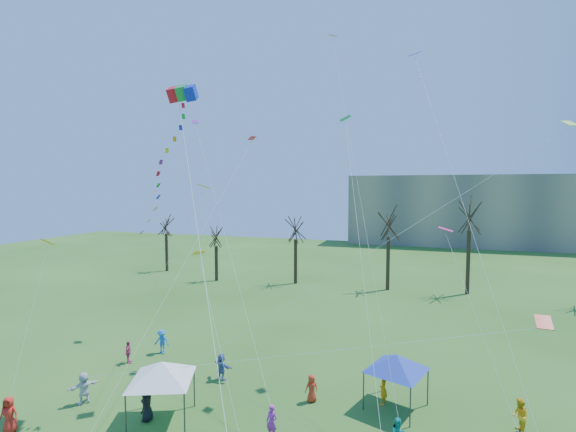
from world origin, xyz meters
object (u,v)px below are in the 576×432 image
(distant_building, at_px, (494,211))
(canopy_tent_blue, at_px, (396,363))
(big_box_kite, at_px, (168,171))
(canopy_tent_white, at_px, (162,371))

(distant_building, distance_m, canopy_tent_blue, 74.19)
(distant_building, distance_m, big_box_kite, 80.83)
(big_box_kite, height_order, canopy_tent_blue, big_box_kite)
(distant_building, height_order, big_box_kite, big_box_kite)
(distant_building, bearing_deg, big_box_kite, -111.03)
(canopy_tent_white, bearing_deg, canopy_tent_blue, 24.17)
(distant_building, relative_size, canopy_tent_white, 14.82)
(big_box_kite, relative_size, canopy_tent_white, 4.95)
(distant_building, distance_m, canopy_tent_white, 82.46)
(big_box_kite, distance_m, canopy_tent_white, 10.73)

